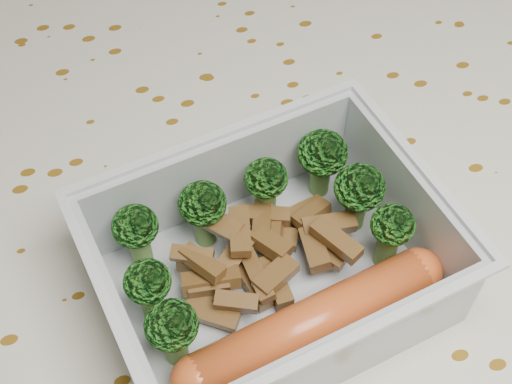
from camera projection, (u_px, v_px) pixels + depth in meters
name	position (u px, v px, depth m)	size (l,w,h in m)	color
dining_table	(268.00, 288.00, 0.51)	(1.40, 0.90, 0.75)	brown
tablecloth	(269.00, 251.00, 0.47)	(1.46, 0.96, 0.19)	silver
lunch_container	(272.00, 269.00, 0.39)	(0.20, 0.17, 0.06)	silver
broccoli_florets	(258.00, 220.00, 0.39)	(0.16, 0.11, 0.05)	#608C3F
meat_pile	(266.00, 251.00, 0.40)	(0.11, 0.07, 0.03)	brown
sausage	(313.00, 324.00, 0.37)	(0.16, 0.05, 0.03)	#D35621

